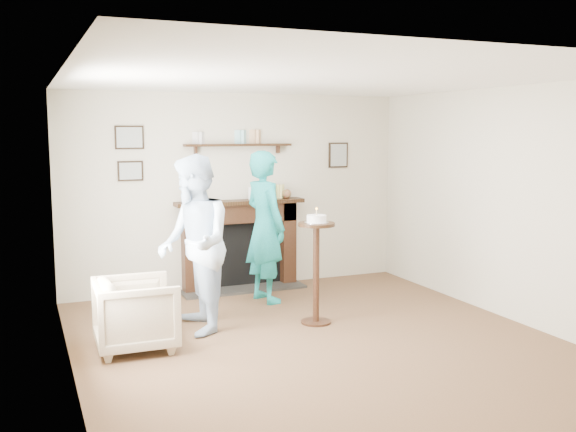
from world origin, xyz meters
The scene contains 6 objects.
ground centered at (0.00, 0.00, 0.00)m, with size 5.00×5.00×0.00m, color brown.
room_shell centered at (0.00, 0.69, 1.62)m, with size 4.54×5.02×2.52m.
armchair centered at (-1.64, 0.55, 0.00)m, with size 0.72×0.74×0.67m, color tan.
man centered at (-1.01, 0.84, 0.00)m, with size 0.88×0.68×1.80m, color silver.
woman centered at (0.08, 1.69, 0.00)m, with size 0.66×0.43×1.80m, color teal.
pedestal_table centered at (0.25, 0.63, 0.76)m, with size 0.39×0.39×1.24m.
Camera 1 is at (-2.59, -5.34, 2.03)m, focal length 40.00 mm.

